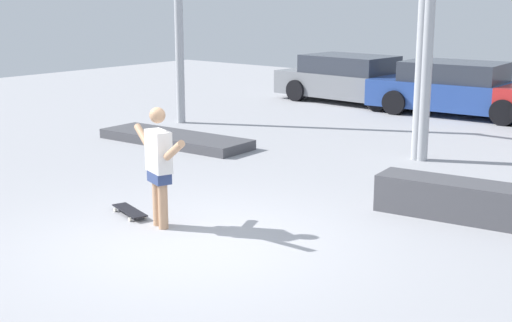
% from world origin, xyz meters
% --- Properties ---
extents(ground_plane, '(36.00, 36.00, 0.00)m').
position_xyz_m(ground_plane, '(0.00, 0.00, 0.00)').
color(ground_plane, '#9E9EA3').
extents(skateboarder, '(1.37, 0.55, 1.59)m').
position_xyz_m(skateboarder, '(-0.83, 0.18, 0.87)').
color(skateboarder, tan).
rests_on(skateboarder, ground_plane).
extents(skateboard, '(0.79, 0.43, 0.08)m').
position_xyz_m(skateboard, '(-1.54, 0.25, 0.06)').
color(skateboard, black).
rests_on(skateboard, ground_plane).
extents(grind_box, '(3.00, 0.97, 0.52)m').
position_xyz_m(grind_box, '(2.39, 3.05, 0.26)').
color(grind_box, '#47474C').
rests_on(grind_box, ground_plane).
extents(manual_pad, '(3.42, 1.20, 0.19)m').
position_xyz_m(manual_pad, '(-4.55, 4.07, 0.10)').
color(manual_pad, '#47474C').
rests_on(manual_pad, ground_plane).
extents(parked_car_grey, '(4.52, 2.17, 1.31)m').
position_xyz_m(parked_car_grey, '(-4.81, 11.31, 0.64)').
color(parked_car_grey, slate).
rests_on(parked_car_grey, ground_plane).
extents(parked_car_blue, '(4.52, 2.22, 1.33)m').
position_xyz_m(parked_car_blue, '(-1.60, 11.15, 0.65)').
color(parked_car_blue, '#284793').
rests_on(parked_car_blue, ground_plane).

